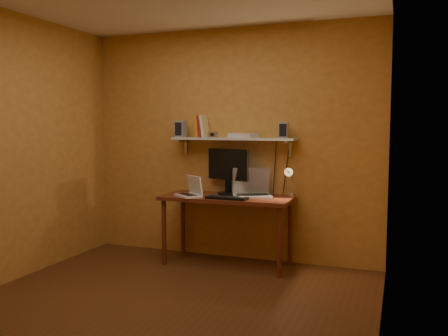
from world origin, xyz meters
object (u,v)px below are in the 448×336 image
at_px(wall_shelf, 233,139).
at_px(laptop, 252,189).
at_px(speaker_left, 181,129).
at_px(speaker_right, 284,130).
at_px(mouse, 242,198).
at_px(desk_lamp, 290,178).
at_px(netbook, 191,191).
at_px(router, 244,136).
at_px(keyboard, 227,198).
at_px(desk, 227,204).
at_px(shelf_camera, 213,135).
at_px(monitor, 228,169).

bearing_deg(wall_shelf, laptop, -17.53).
xyz_separation_m(speaker_left, speaker_right, (1.21, -0.01, -0.01)).
relative_size(mouse, desk_lamp, 0.25).
height_order(netbook, router, router).
bearing_deg(desk_lamp, speaker_right, 146.12).
bearing_deg(keyboard, desk, 112.58).
height_order(wall_shelf, shelf_camera, shelf_camera).
height_order(netbook, shelf_camera, shelf_camera).
height_order(monitor, shelf_camera, shelf_camera).
xyz_separation_m(mouse, shelf_camera, (-0.44, 0.29, 0.64)).
height_order(mouse, shelf_camera, shelf_camera).
relative_size(desk, laptop, 2.89).
height_order(mouse, desk_lamp, desk_lamp).
distance_m(monitor, shelf_camera, 0.42).
distance_m(netbook, router, 0.83).
relative_size(monitor, speaker_left, 2.78).
height_order(mouse, speaker_left, speaker_left).
bearing_deg(keyboard, mouse, 19.62).
xyz_separation_m(desk, monitor, (-0.04, 0.15, 0.37)).
xyz_separation_m(keyboard, desk_lamp, (0.59, 0.32, 0.20)).
bearing_deg(monitor, wall_shelf, 63.94).
xyz_separation_m(desk_lamp, router, (-0.54, 0.08, 0.44)).
height_order(monitor, keyboard, monitor).
distance_m(netbook, shelf_camera, 0.67).
bearing_deg(keyboard, netbook, 175.39).
xyz_separation_m(mouse, speaker_right, (0.35, 0.33, 0.69)).
xyz_separation_m(desk, laptop, (0.24, 0.12, 0.16)).
xyz_separation_m(laptop, desk_lamp, (0.42, 0.01, 0.13)).
distance_m(netbook, mouse, 0.58).
distance_m(wall_shelf, shelf_camera, 0.23).
bearing_deg(laptop, netbook, 179.19).
relative_size(laptop, netbook, 1.36).
height_order(keyboard, shelf_camera, shelf_camera).
height_order(laptop, shelf_camera, shelf_camera).
relative_size(monitor, desk_lamp, 1.42).
bearing_deg(desk, shelf_camera, 147.02).
bearing_deg(router, wall_shelf, -175.79).
height_order(netbook, keyboard, netbook).
relative_size(desk, netbook, 3.92).
bearing_deg(monitor, speaker_left, -164.34).
height_order(wall_shelf, laptop, wall_shelf).
xyz_separation_m(desk, speaker_left, (-0.64, 0.20, 0.81)).
bearing_deg(speaker_right, keyboard, -146.72).
bearing_deg(monitor, netbook, -118.62).
distance_m(desk, wall_shelf, 0.72).
xyz_separation_m(desk, router, (0.12, 0.20, 0.73)).
relative_size(laptop, desk_lamp, 1.29).
xyz_separation_m(netbook, speaker_right, (0.93, 0.32, 0.65)).
bearing_deg(speaker_left, speaker_right, 4.61).
height_order(shelf_camera, router, shelf_camera).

